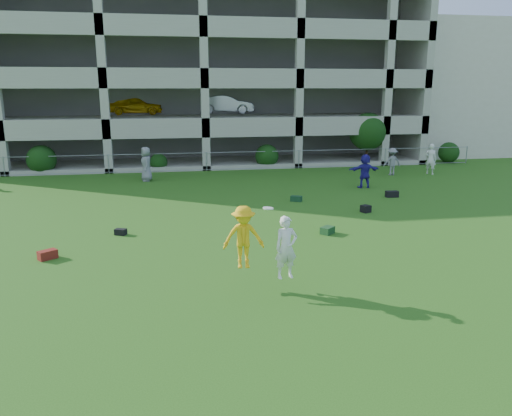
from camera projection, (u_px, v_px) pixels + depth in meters
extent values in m
plane|color=#235114|center=(262.00, 285.00, 13.47)|extent=(100.00, 100.00, 0.00)
cube|color=beige|center=(464.00, 89.00, 42.94)|extent=(16.00, 14.00, 10.00)
imported|color=gray|center=(146.00, 164.00, 28.08)|extent=(0.75, 1.02, 1.93)
imported|color=#2D219A|center=(365.00, 171.00, 26.20)|extent=(1.65, 0.53, 1.78)
imported|color=white|center=(431.00, 159.00, 30.30)|extent=(0.79, 0.79, 1.85)
imported|color=gray|center=(392.00, 162.00, 29.95)|extent=(1.07, 0.62, 1.64)
cube|color=#601110|center=(48.00, 255.00, 15.45)|extent=(0.62, 0.57, 0.28)
cube|color=black|center=(121.00, 232.00, 17.99)|extent=(0.46, 0.38, 0.22)
cube|color=#173814|center=(327.00, 230.00, 18.11)|extent=(0.61, 0.59, 0.26)
cube|color=black|center=(366.00, 209.00, 21.22)|extent=(0.46, 0.46, 0.30)
cube|color=black|center=(392.00, 194.00, 24.11)|extent=(0.62, 0.33, 0.30)
cube|color=#12331C|center=(296.00, 199.00, 23.24)|extent=(0.58, 0.52, 0.25)
imported|color=yellow|center=(244.00, 237.00, 12.96)|extent=(1.10, 0.67, 1.66)
imported|color=white|center=(286.00, 247.00, 12.82)|extent=(0.66, 0.48, 1.65)
cylinder|color=white|center=(268.00, 208.00, 12.58)|extent=(0.27, 0.27, 0.05)
cube|color=#9E998C|center=(193.00, 77.00, 43.39)|extent=(30.00, 0.50, 12.00)
cube|color=#9E998C|center=(385.00, 76.00, 39.41)|extent=(0.50, 14.00, 12.00)
cube|color=#9E998C|center=(200.00, 154.00, 38.32)|extent=(30.00, 14.00, 0.30)
cube|color=#9E998C|center=(199.00, 115.00, 37.60)|extent=(30.00, 14.00, 0.30)
cube|color=#9E998C|center=(198.00, 73.00, 36.89)|extent=(30.00, 14.00, 0.30)
cube|color=#9E998C|center=(196.00, 31.00, 36.18)|extent=(30.00, 14.00, 0.30)
cube|color=#9E998C|center=(206.00, 130.00, 31.19)|extent=(30.00, 0.30, 0.90)
cube|color=#9E998C|center=(205.00, 81.00, 30.48)|extent=(30.00, 0.30, 0.90)
cube|color=#9E998C|center=(203.00, 29.00, 29.77)|extent=(30.00, 0.30, 0.90)
cube|color=#9E998C|center=(103.00, 73.00, 29.46)|extent=(0.50, 0.50, 12.00)
cube|color=#9E998C|center=(204.00, 73.00, 30.47)|extent=(0.50, 0.50, 12.00)
cube|color=#9E998C|center=(299.00, 74.00, 31.48)|extent=(0.50, 0.50, 12.00)
cube|color=#9E998C|center=(389.00, 74.00, 32.48)|extent=(0.50, 0.50, 12.00)
cube|color=#605E59|center=(196.00, 76.00, 38.84)|extent=(29.00, 9.00, 11.60)
imported|color=yellow|center=(135.00, 105.00, 34.74)|extent=(3.96, 1.79, 1.32)
imported|color=#B2B5B9|center=(226.00, 104.00, 35.82)|extent=(4.16, 1.94, 1.32)
cylinder|color=gray|center=(4.00, 167.00, 29.50)|extent=(0.06, 0.06, 1.20)
cylinder|color=gray|center=(109.00, 164.00, 30.50)|extent=(0.06, 0.06, 1.20)
cylinder|color=gray|center=(207.00, 161.00, 31.51)|extent=(0.06, 0.06, 1.20)
cylinder|color=gray|center=(299.00, 159.00, 32.52)|extent=(0.06, 0.06, 1.20)
cylinder|color=gray|center=(385.00, 157.00, 33.53)|extent=(0.06, 0.06, 1.20)
cylinder|color=gray|center=(467.00, 155.00, 34.53)|extent=(0.06, 0.06, 1.20)
cylinder|color=gray|center=(206.00, 153.00, 31.38)|extent=(36.00, 0.04, 0.04)
cylinder|color=gray|center=(207.00, 170.00, 31.64)|extent=(36.00, 0.04, 0.04)
sphere|color=#163D11|center=(41.00, 160.00, 30.34)|extent=(1.76, 1.76, 1.76)
sphere|color=#163D11|center=(159.00, 162.00, 31.59)|extent=(1.10, 1.10, 1.10)
sphere|color=#163D11|center=(267.00, 156.00, 32.72)|extent=(1.54, 1.54, 1.54)
cylinder|color=#382314|center=(367.00, 150.00, 34.03)|extent=(0.16, 0.16, 1.96)
sphere|color=#163D11|center=(368.00, 132.00, 33.74)|extent=(2.52, 2.52, 2.52)
sphere|color=#163D11|center=(449.00, 152.00, 34.91)|extent=(1.43, 1.43, 1.43)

